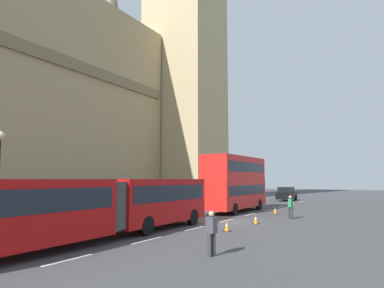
# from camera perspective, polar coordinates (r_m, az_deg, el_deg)

# --- Properties ---
(ground_plane) EXTENTS (160.00, 160.00, 0.00)m
(ground_plane) POSITION_cam_1_polar(r_m,az_deg,el_deg) (24.26, 5.12, -12.69)
(ground_plane) COLOR #424244
(lane_centre_marking) EXTENTS (39.00, 0.16, 0.01)m
(lane_centre_marking) POSITION_cam_1_polar(r_m,az_deg,el_deg) (29.14, 9.64, -11.47)
(lane_centre_marking) COLOR silver
(lane_centre_marking) RESTS_ON ground_plane
(articulated_bus) EXTENTS (16.26, 2.54, 2.90)m
(articulated_bus) POSITION_cam_1_polar(r_m,az_deg,el_deg) (17.47, -14.50, -9.46)
(articulated_bus) COLOR #B20F0F
(articulated_bus) RESTS_ON ground_plane
(double_decker_bus) EXTENTS (9.30, 2.54, 4.90)m
(double_decker_bus) POSITION_cam_1_polar(r_m,az_deg,el_deg) (31.32, 7.22, -6.15)
(double_decker_bus) COLOR red
(double_decker_bus) RESTS_ON ground_plane
(sedan_lead) EXTENTS (4.40, 1.86, 1.85)m
(sedan_lead) POSITION_cam_1_polar(r_m,az_deg,el_deg) (48.38, 15.47, -7.99)
(sedan_lead) COLOR black
(sedan_lead) RESTS_ON ground_plane
(traffic_cone_west) EXTENTS (0.36, 0.36, 0.58)m
(traffic_cone_west) POSITION_cam_1_polar(r_m,az_deg,el_deg) (19.66, 5.81, -13.47)
(traffic_cone_west) COLOR black
(traffic_cone_west) RESTS_ON ground_plane
(traffic_cone_middle) EXTENTS (0.36, 0.36, 0.58)m
(traffic_cone_middle) POSITION_cam_1_polar(r_m,az_deg,el_deg) (23.17, 10.55, -12.24)
(traffic_cone_middle) COLOR black
(traffic_cone_middle) RESTS_ON ground_plane
(traffic_cone_east) EXTENTS (0.36, 0.36, 0.58)m
(traffic_cone_east) POSITION_cam_1_polar(r_m,az_deg,el_deg) (29.76, 13.65, -10.73)
(traffic_cone_east) COLOR black
(traffic_cone_east) RESTS_ON ground_plane
(pedestrian_near_cones) EXTENTS (0.35, 0.46, 1.69)m
(pedestrian_near_cones) POSITION_cam_1_polar(r_m,az_deg,el_deg) (13.43, 3.26, -14.35)
(pedestrian_near_cones) COLOR #333333
(pedestrian_near_cones) RESTS_ON ground_plane
(pedestrian_by_kerb) EXTENTS (0.40, 0.36, 1.69)m
(pedestrian_by_kerb) POSITION_cam_1_polar(r_m,az_deg,el_deg) (26.47, 16.05, -9.93)
(pedestrian_by_kerb) COLOR #333333
(pedestrian_by_kerb) RESTS_ON ground_plane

